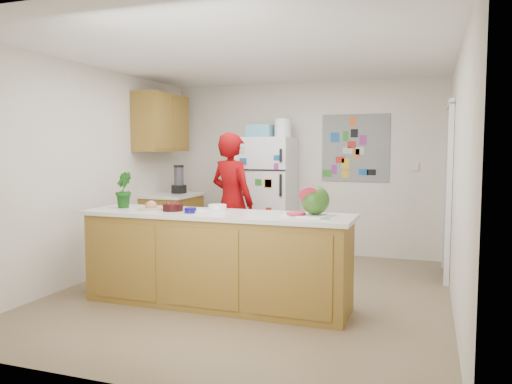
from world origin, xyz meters
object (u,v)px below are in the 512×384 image
(person, at_px, (232,202))
(cherry_bowl, at_px, (173,207))
(watermelon, at_px, (315,200))
(refrigerator, at_px, (267,197))

(person, relative_size, cherry_bowl, 8.57)
(watermelon, height_order, cherry_bowl, watermelon)
(refrigerator, distance_m, cherry_bowl, 2.42)
(refrigerator, bearing_deg, watermelon, -62.13)
(person, xyz_separation_m, watermelon, (1.35, -1.28, 0.19))
(refrigerator, height_order, person, person)
(refrigerator, relative_size, watermelon, 6.44)
(person, bearing_deg, watermelon, 156.17)
(refrigerator, relative_size, person, 0.98)
(cherry_bowl, bearing_deg, person, 87.12)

